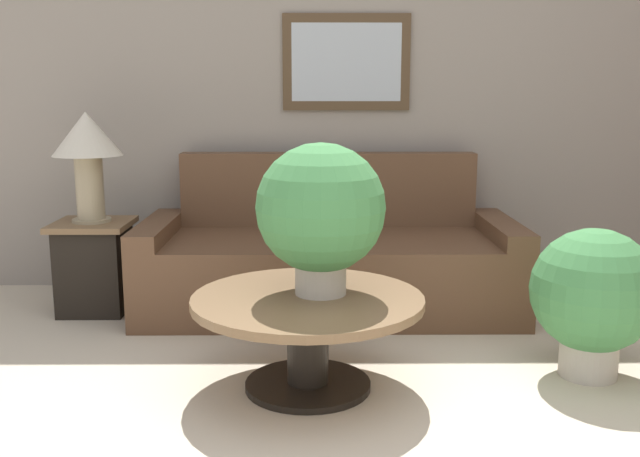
# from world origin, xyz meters

# --- Properties ---
(wall_back) EXTENTS (7.69, 0.09, 2.60)m
(wall_back) POSITION_xyz_m (-0.00, 2.84, 1.30)
(wall_back) COLOR gray
(wall_back) RESTS_ON ground_plane
(couch_main) EXTENTS (2.29, 0.96, 0.94)m
(couch_main) POSITION_xyz_m (-0.44, 2.29, 0.30)
(couch_main) COLOR brown
(couch_main) RESTS_ON ground_plane
(coffee_table) EXTENTS (1.05, 1.05, 0.44)m
(coffee_table) POSITION_xyz_m (-0.56, 1.04, 0.32)
(coffee_table) COLOR black
(coffee_table) RESTS_ON ground_plane
(side_table) EXTENTS (0.46, 0.46, 0.56)m
(side_table) POSITION_xyz_m (-1.88, 2.22, 0.29)
(side_table) COLOR black
(side_table) RESTS_ON ground_plane
(table_lamp) EXTENTS (0.41, 0.41, 0.66)m
(table_lamp) POSITION_xyz_m (-1.88, 2.22, 1.02)
(table_lamp) COLOR tan
(table_lamp) RESTS_ON side_table
(potted_plant_on_table) EXTENTS (0.58, 0.58, 0.68)m
(potted_plant_on_table) POSITION_xyz_m (-0.50, 1.08, 0.82)
(potted_plant_on_table) COLOR beige
(potted_plant_on_table) RESTS_ON coffee_table
(potted_plant_floor) EXTENTS (0.58, 0.58, 0.72)m
(potted_plant_floor) POSITION_xyz_m (0.78, 1.17, 0.40)
(potted_plant_floor) COLOR beige
(potted_plant_floor) RESTS_ON ground_plane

